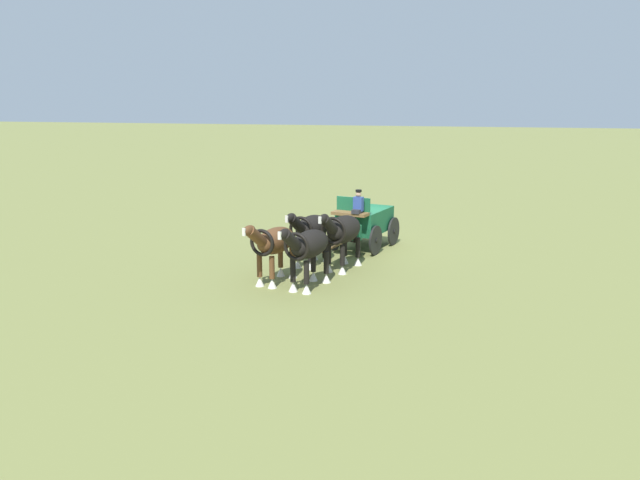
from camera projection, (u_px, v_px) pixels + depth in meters
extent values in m
plane|color=olive|center=(365.00, 247.00, 26.84)|extent=(220.00, 220.00, 0.00)
cube|color=#195B38|center=(365.00, 220.00, 26.58)|extent=(2.80, 2.14, 0.95)
cube|color=brown|center=(350.00, 214.00, 25.17)|extent=(0.88, 1.53, 0.12)
cube|color=#195B38|center=(346.00, 231.00, 24.96)|extent=(0.54, 1.30, 0.60)
cube|color=#195B38|center=(353.00, 204.00, 25.36)|extent=(0.40, 1.41, 0.55)
cube|color=black|center=(365.00, 234.00, 26.71)|extent=(2.70, 0.80, 0.16)
cylinder|color=black|center=(376.00, 240.00, 25.44)|extent=(1.18, 0.36, 1.19)
cylinder|color=black|center=(376.00, 240.00, 25.44)|extent=(0.24, 0.22, 0.20)
cylinder|color=black|center=(335.00, 236.00, 26.25)|extent=(1.18, 0.36, 1.19)
cylinder|color=black|center=(335.00, 236.00, 26.25)|extent=(0.24, 0.22, 0.20)
cylinder|color=black|center=(394.00, 231.00, 27.17)|extent=(1.18, 0.36, 1.19)
cylinder|color=black|center=(394.00, 231.00, 27.17)|extent=(0.24, 0.22, 0.20)
cylinder|color=black|center=(355.00, 227.00, 27.97)|extent=(1.18, 0.36, 1.19)
cylinder|color=black|center=(355.00, 227.00, 27.97)|extent=(0.24, 0.22, 0.20)
cylinder|color=brown|center=(338.00, 245.00, 24.49)|extent=(2.55, 0.71, 0.10)
cube|color=#2D2D33|center=(357.00, 211.00, 24.88)|extent=(0.46, 0.41, 0.16)
cube|color=#334C99|center=(358.00, 204.00, 24.92)|extent=(0.32, 0.41, 0.55)
sphere|color=tan|center=(359.00, 194.00, 24.84)|extent=(0.22, 0.22, 0.22)
cylinder|color=black|center=(359.00, 191.00, 24.81)|extent=(0.24, 0.24, 0.08)
ellipsoid|color=black|center=(344.00, 229.00, 23.23)|extent=(2.11, 1.42, 0.99)
cylinder|color=black|center=(342.00, 255.00, 22.70)|extent=(0.18, 0.18, 0.74)
cone|color=silver|center=(342.00, 270.00, 22.82)|extent=(0.30, 0.30, 0.32)
cylinder|color=black|center=(329.00, 254.00, 22.95)|extent=(0.18, 0.18, 0.74)
cone|color=silver|center=(329.00, 268.00, 23.06)|extent=(0.30, 0.30, 0.32)
cylinder|color=black|center=(358.00, 247.00, 23.87)|extent=(0.18, 0.18, 0.74)
cone|color=silver|center=(358.00, 261.00, 23.99)|extent=(0.30, 0.30, 0.32)
cylinder|color=black|center=(345.00, 246.00, 24.12)|extent=(0.18, 0.18, 0.74)
cone|color=silver|center=(345.00, 259.00, 24.23)|extent=(0.30, 0.30, 0.32)
cylinder|color=black|center=(329.00, 224.00, 22.07)|extent=(1.00, 0.57, 0.81)
ellipsoid|color=black|center=(324.00, 219.00, 21.70)|extent=(0.64, 0.39, 0.32)
cube|color=silver|center=(320.00, 220.00, 21.46)|extent=(0.08, 0.11, 0.24)
torus|color=black|center=(333.00, 231.00, 22.46)|extent=(0.36, 1.01, 1.01)
cylinder|color=black|center=(355.00, 232.00, 24.18)|extent=(0.14, 0.14, 0.80)
ellipsoid|color=black|center=(312.00, 228.00, 23.84)|extent=(2.07, 1.38, 0.96)
cylinder|color=black|center=(310.00, 252.00, 23.31)|extent=(0.18, 0.18, 0.70)
cone|color=silver|center=(310.00, 265.00, 23.42)|extent=(0.30, 0.30, 0.30)
cylinder|color=black|center=(298.00, 251.00, 23.54)|extent=(0.18, 0.18, 0.70)
cone|color=silver|center=(298.00, 264.00, 23.65)|extent=(0.30, 0.30, 0.30)
cylinder|color=black|center=(327.00, 245.00, 24.46)|extent=(0.18, 0.18, 0.70)
cone|color=silver|center=(327.00, 258.00, 24.57)|extent=(0.30, 0.30, 0.30)
cylinder|color=black|center=(314.00, 243.00, 24.70)|extent=(0.18, 0.18, 0.70)
cone|color=silver|center=(314.00, 256.00, 24.81)|extent=(0.30, 0.30, 0.30)
cylinder|color=black|center=(296.00, 223.00, 22.69)|extent=(1.00, 0.57, 0.81)
ellipsoid|color=black|center=(291.00, 218.00, 22.31)|extent=(0.64, 0.39, 0.32)
cube|color=silver|center=(287.00, 219.00, 22.07)|extent=(0.08, 0.11, 0.24)
torus|color=black|center=(301.00, 230.00, 23.07)|extent=(0.35, 0.98, 0.98)
cylinder|color=black|center=(324.00, 231.00, 24.77)|extent=(0.14, 0.14, 0.80)
ellipsoid|color=black|center=(310.00, 244.00, 20.99)|extent=(2.16, 1.35, 0.91)
cylinder|color=black|center=(306.00, 272.00, 20.44)|extent=(0.18, 0.18, 0.76)
cone|color=silver|center=(307.00, 289.00, 20.56)|extent=(0.30, 0.30, 0.33)
cylinder|color=black|center=(293.00, 271.00, 20.66)|extent=(0.18, 0.18, 0.76)
cone|color=silver|center=(293.00, 287.00, 20.78)|extent=(0.30, 0.30, 0.33)
cylinder|color=black|center=(326.00, 263.00, 21.65)|extent=(0.18, 0.18, 0.76)
cone|color=silver|center=(326.00, 278.00, 21.77)|extent=(0.30, 0.30, 0.33)
cylinder|color=black|center=(313.00, 261.00, 21.87)|extent=(0.18, 0.18, 0.76)
cone|color=silver|center=(313.00, 276.00, 21.99)|extent=(0.30, 0.30, 0.33)
cylinder|color=black|center=(290.00, 240.00, 19.80)|extent=(1.00, 0.57, 0.81)
ellipsoid|color=black|center=(284.00, 234.00, 19.42)|extent=(0.64, 0.39, 0.32)
cube|color=silver|center=(280.00, 236.00, 19.18)|extent=(0.08, 0.11, 0.24)
torus|color=black|center=(296.00, 247.00, 20.18)|extent=(0.34, 0.94, 0.93)
cylinder|color=black|center=(324.00, 246.00, 21.96)|extent=(0.14, 0.14, 0.80)
ellipsoid|color=brown|center=(276.00, 240.00, 21.57)|extent=(2.10, 1.32, 0.88)
cylinder|color=brown|center=(272.00, 268.00, 21.04)|extent=(0.18, 0.18, 0.75)
cone|color=silver|center=(272.00, 283.00, 21.16)|extent=(0.30, 0.30, 0.32)
cylinder|color=brown|center=(259.00, 266.00, 21.26)|extent=(0.18, 0.18, 0.75)
cone|color=silver|center=(260.00, 281.00, 21.38)|extent=(0.30, 0.30, 0.32)
cylinder|color=brown|center=(292.00, 258.00, 22.22)|extent=(0.18, 0.18, 0.75)
cone|color=silver|center=(293.00, 273.00, 22.34)|extent=(0.30, 0.30, 0.32)
cylinder|color=brown|center=(280.00, 257.00, 22.44)|extent=(0.18, 0.18, 0.75)
cone|color=silver|center=(281.00, 272.00, 22.56)|extent=(0.30, 0.30, 0.32)
cylinder|color=brown|center=(256.00, 236.00, 20.41)|extent=(1.00, 0.57, 0.81)
ellipsoid|color=brown|center=(249.00, 230.00, 20.03)|extent=(0.64, 0.39, 0.32)
cube|color=silver|center=(244.00, 232.00, 19.79)|extent=(0.08, 0.11, 0.24)
torus|color=black|center=(262.00, 243.00, 20.79)|extent=(0.33, 0.92, 0.91)
cylinder|color=black|center=(291.00, 243.00, 22.52)|extent=(0.14, 0.14, 0.80)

